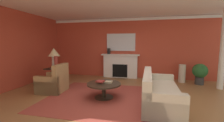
% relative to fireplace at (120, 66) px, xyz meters
% --- Properties ---
extents(ground_plane, '(9.85, 9.85, 0.00)m').
position_rel_fireplace_xyz_m(ground_plane, '(0.39, -2.78, -0.54)').
color(ground_plane, olive).
extents(wall_fireplace, '(8.18, 0.12, 2.82)m').
position_rel_fireplace_xyz_m(wall_fireplace, '(0.39, 0.21, 0.87)').
color(wall_fireplace, '#B7422D').
rests_on(wall_fireplace, ground_plane).
extents(wall_window, '(0.12, 6.46, 2.82)m').
position_rel_fireplace_xyz_m(wall_window, '(-3.46, -2.48, 0.87)').
color(wall_window, '#B7422D').
rests_on(wall_window, ground_plane).
extents(ceiling_panel, '(8.18, 6.46, 0.06)m').
position_rel_fireplace_xyz_m(ceiling_panel, '(0.39, -2.48, 2.31)').
color(ceiling_panel, white).
extents(crown_moulding, '(8.18, 0.08, 0.12)m').
position_rel_fireplace_xyz_m(crown_moulding, '(0.39, 0.13, 2.20)').
color(crown_moulding, white).
extents(area_rug, '(3.37, 2.80, 0.01)m').
position_rel_fireplace_xyz_m(area_rug, '(-0.05, -2.74, -0.53)').
color(area_rug, '#993D33').
rests_on(area_rug, ground_plane).
extents(fireplace, '(1.80, 0.35, 1.13)m').
position_rel_fireplace_xyz_m(fireplace, '(0.00, 0.00, 0.00)').
color(fireplace, white).
rests_on(fireplace, ground_plane).
extents(mantel_mirror, '(1.36, 0.04, 0.82)m').
position_rel_fireplace_xyz_m(mantel_mirror, '(0.00, 0.12, 1.15)').
color(mantel_mirror, silver).
extents(sofa, '(0.97, 2.13, 0.85)m').
position_rel_fireplace_xyz_m(sofa, '(1.50, -2.81, -0.24)').
color(sofa, beige).
rests_on(sofa, ground_plane).
extents(armchair_near_window, '(0.84, 0.84, 0.95)m').
position_rel_fireplace_xyz_m(armchair_near_window, '(-1.85, -2.56, -0.23)').
color(armchair_near_window, '#9E7A4C').
rests_on(armchair_near_window, ground_plane).
extents(coffee_table, '(1.00, 1.00, 0.45)m').
position_rel_fireplace_xyz_m(coffee_table, '(-0.05, -2.74, -0.20)').
color(coffee_table, '#2D2319').
rests_on(coffee_table, ground_plane).
extents(side_table, '(0.56, 0.56, 0.70)m').
position_rel_fireplace_xyz_m(side_table, '(-2.23, -1.92, -0.14)').
color(side_table, '#2D2319').
rests_on(side_table, ground_plane).
extents(table_lamp, '(0.44, 0.44, 0.75)m').
position_rel_fireplace_xyz_m(table_lamp, '(-2.23, -1.92, 0.69)').
color(table_lamp, beige).
rests_on(table_lamp, side_table).
extents(vase_tall_corner, '(0.28, 0.28, 0.75)m').
position_rel_fireplace_xyz_m(vase_tall_corner, '(2.67, -0.30, -0.16)').
color(vase_tall_corner, beige).
rests_on(vase_tall_corner, ground_plane).
extents(vase_mantel_left, '(0.15, 0.15, 0.28)m').
position_rel_fireplace_xyz_m(vase_mantel_left, '(-0.55, -0.05, 0.73)').
color(vase_mantel_left, black).
rests_on(vase_mantel_left, fireplace).
extents(vase_on_side_table, '(0.13, 0.13, 0.47)m').
position_rel_fireplace_xyz_m(vase_on_side_table, '(-2.08, -2.04, 0.40)').
color(vase_on_side_table, '#9E3328').
rests_on(vase_on_side_table, side_table).
extents(book_red_cover, '(0.23, 0.19, 0.05)m').
position_rel_fireplace_xyz_m(book_red_cover, '(0.08, -2.65, -0.06)').
color(book_red_cover, tan).
rests_on(book_red_cover, coffee_table).
extents(book_art_folio, '(0.25, 0.23, 0.04)m').
position_rel_fireplace_xyz_m(book_art_folio, '(-0.15, -2.78, -0.02)').
color(book_art_folio, maroon).
rests_on(book_art_folio, coffee_table).
extents(potted_plant, '(0.56, 0.56, 0.83)m').
position_rel_fireplace_xyz_m(potted_plant, '(3.27, -0.51, -0.04)').
color(potted_plant, '#333333').
rests_on(potted_plant, ground_plane).
extents(column_white, '(0.20, 0.20, 2.82)m').
position_rel_fireplace_xyz_m(column_white, '(3.78, -0.99, 0.87)').
color(column_white, white).
rests_on(column_white, ground_plane).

